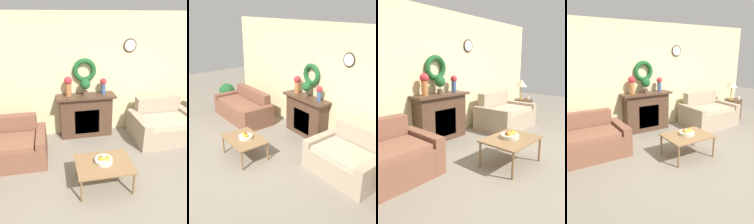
# 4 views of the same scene
# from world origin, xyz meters

# --- Properties ---
(ground_plane) EXTENTS (16.00, 16.00, 0.00)m
(ground_plane) POSITION_xyz_m (0.00, 0.00, 0.00)
(ground_plane) COLOR gray
(wall_back) EXTENTS (6.80, 0.17, 2.70)m
(wall_back) POSITION_xyz_m (-0.00, 2.49, 1.36)
(wall_back) COLOR beige
(wall_back) RESTS_ON ground_plane
(fireplace) EXTENTS (1.30, 0.41, 0.99)m
(fireplace) POSITION_xyz_m (-0.09, 2.28, 0.50)
(fireplace) COLOR #4C3323
(fireplace) RESTS_ON ground_plane
(couch_left) EXTENTS (1.85, 0.90, 0.81)m
(couch_left) POSITION_xyz_m (-1.93, 1.56, 0.30)
(couch_left) COLOR brown
(couch_left) RESTS_ON ground_plane
(loveseat_right) EXTENTS (1.42, 1.01, 0.88)m
(loveseat_right) POSITION_xyz_m (1.60, 1.82, 0.31)
(loveseat_right) COLOR tan
(loveseat_right) RESTS_ON ground_plane
(coffee_table) EXTENTS (0.90, 0.68, 0.43)m
(coffee_table) POSITION_xyz_m (-0.08, 0.55, 0.40)
(coffee_table) COLOR olive
(coffee_table) RESTS_ON ground_plane
(fruit_bowl) EXTENTS (0.29, 0.29, 0.12)m
(fruit_bowl) POSITION_xyz_m (-0.08, 0.57, 0.47)
(fruit_bowl) COLOR beige
(fruit_bowl) RESTS_ON coffee_table
(vase_on_mantel_left) EXTENTS (0.17, 0.17, 0.43)m
(vase_on_mantel_left) POSITION_xyz_m (-0.46, 2.29, 1.25)
(vase_on_mantel_left) COLOR #AD6B38
(vase_on_mantel_left) RESTS_ON fireplace
(vase_on_mantel_right) EXTENTS (0.14, 0.14, 0.36)m
(vase_on_mantel_right) POSITION_xyz_m (0.31, 2.29, 1.20)
(vase_on_mantel_right) COLOR #3D5684
(vase_on_mantel_right) RESTS_ON fireplace
(potted_plant_on_mantel) EXTENTS (0.23, 0.23, 0.37)m
(potted_plant_on_mantel) POSITION_xyz_m (-0.10, 2.27, 1.23)
(potted_plant_on_mantel) COLOR brown
(potted_plant_on_mantel) RESTS_ON fireplace
(potted_plant_floor_by_couch) EXTENTS (0.48, 0.48, 0.76)m
(potted_plant_floor_by_couch) POSITION_xyz_m (-3.07, 1.61, 0.47)
(potted_plant_floor_by_couch) COLOR brown
(potted_plant_floor_by_couch) RESTS_ON ground_plane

